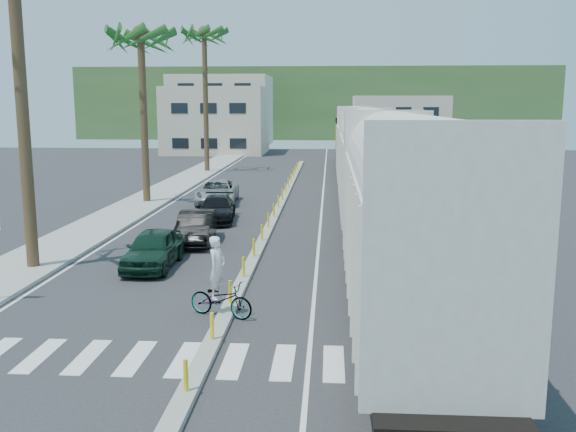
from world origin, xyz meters
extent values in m
plane|color=#28282B|center=(0.00, 0.00, 0.00)|extent=(140.00, 140.00, 0.00)
cube|color=gray|center=(-8.50, 25.00, 0.07)|extent=(3.00, 90.00, 0.15)
cube|color=black|center=(4.28, 28.00, 0.03)|extent=(0.12, 100.00, 0.06)
cube|color=black|center=(5.72, 28.00, 0.03)|extent=(0.12, 100.00, 0.06)
cube|color=gray|center=(0.00, 20.00, 0.07)|extent=(0.45, 60.00, 0.15)
cylinder|color=yellow|center=(0.00, -4.00, 0.50)|extent=(0.10, 0.10, 0.70)
cylinder|color=yellow|center=(0.00, -1.00, 0.50)|extent=(0.10, 0.10, 0.70)
cylinder|color=yellow|center=(0.00, 2.00, 0.50)|extent=(0.10, 0.10, 0.70)
cylinder|color=yellow|center=(0.00, 5.00, 0.50)|extent=(0.10, 0.10, 0.70)
cylinder|color=yellow|center=(0.00, 8.00, 0.50)|extent=(0.10, 0.10, 0.70)
cylinder|color=yellow|center=(0.00, 11.00, 0.50)|extent=(0.10, 0.10, 0.70)
cylinder|color=yellow|center=(0.00, 14.00, 0.50)|extent=(0.10, 0.10, 0.70)
cylinder|color=yellow|center=(0.00, 17.00, 0.50)|extent=(0.10, 0.10, 0.70)
cylinder|color=yellow|center=(0.00, 20.00, 0.50)|extent=(0.10, 0.10, 0.70)
cylinder|color=yellow|center=(0.00, 23.00, 0.50)|extent=(0.10, 0.10, 0.70)
cylinder|color=yellow|center=(0.00, 26.00, 0.50)|extent=(0.10, 0.10, 0.70)
cylinder|color=yellow|center=(0.00, 29.00, 0.50)|extent=(0.10, 0.10, 0.70)
cylinder|color=yellow|center=(0.00, 32.00, 0.50)|extent=(0.10, 0.10, 0.70)
cylinder|color=yellow|center=(0.00, 35.00, 0.50)|extent=(0.10, 0.10, 0.70)
cylinder|color=yellow|center=(0.00, 38.00, 0.50)|extent=(0.10, 0.10, 0.70)
cylinder|color=yellow|center=(0.00, 41.00, 0.50)|extent=(0.10, 0.10, 0.70)
cube|color=silver|center=(0.00, -2.00, 0.01)|extent=(14.00, 2.20, 0.01)
cube|color=silver|center=(-6.80, 25.00, 0.00)|extent=(0.12, 90.00, 0.01)
cube|color=silver|center=(2.50, 25.00, 0.00)|extent=(0.12, 90.00, 0.01)
cube|color=beige|center=(5.00, 0.02, 2.70)|extent=(3.00, 12.88, 3.40)
cylinder|color=beige|center=(5.00, 0.02, 4.40)|extent=(2.90, 12.58, 2.90)
cube|color=black|center=(5.00, 0.02, 0.50)|extent=(2.60, 12.88, 1.00)
cube|color=beige|center=(5.00, 15.02, 2.70)|extent=(3.00, 12.88, 3.40)
cylinder|color=beige|center=(5.00, 15.02, 4.40)|extent=(2.90, 12.58, 2.90)
cube|color=black|center=(5.00, 15.02, 0.50)|extent=(2.60, 12.88, 1.00)
cube|color=beige|center=(5.00, 30.02, 2.70)|extent=(3.00, 12.88, 3.40)
cylinder|color=beige|center=(5.00, 30.02, 4.40)|extent=(2.90, 12.58, 2.90)
cube|color=black|center=(5.00, 30.02, 0.50)|extent=(2.60, 12.88, 1.00)
cube|color=#4C4C4F|center=(5.00, 46.02, 1.05)|extent=(3.00, 17.00, 0.50)
cube|color=#C08312|center=(5.00, 45.02, 2.60)|extent=(2.70, 12.24, 2.60)
cube|color=#C08312|center=(5.00, 51.80, 2.90)|extent=(3.00, 3.74, 3.20)
cube|color=black|center=(5.00, 46.02, 0.45)|extent=(2.60, 13.60, 0.90)
cylinder|color=brown|center=(-8.00, 6.00, 5.50)|extent=(0.44, 0.44, 11.00)
cylinder|color=brown|center=(-8.30, 22.00, 5.00)|extent=(0.44, 0.44, 10.00)
sphere|color=#1A541F|center=(-8.30, 22.00, 10.15)|extent=(3.20, 3.20, 3.20)
cylinder|color=brown|center=(-8.00, 40.00, 6.00)|extent=(0.44, 0.44, 12.00)
sphere|color=#1A541F|center=(-8.00, 40.00, 12.15)|extent=(3.20, 3.20, 3.20)
cube|color=beige|center=(-11.00, 62.00, 4.00)|extent=(12.00, 10.00, 8.00)
cube|color=beige|center=(-13.00, 78.00, 5.00)|extent=(14.00, 12.00, 10.00)
cube|color=beige|center=(12.00, 70.00, 3.50)|extent=(12.00, 10.00, 7.00)
cube|color=#385628|center=(0.00, 100.00, 6.00)|extent=(80.00, 20.00, 12.00)
imported|color=#0F2F20|center=(-3.63, 6.62, 0.72)|extent=(1.75, 4.23, 1.43)
imported|color=black|center=(-2.91, 10.95, 0.70)|extent=(2.15, 4.47, 1.39)
imported|color=black|center=(-2.93, 16.23, 0.65)|extent=(2.68, 4.84, 1.31)
imported|color=#AFB2B5|center=(-3.95, 22.20, 0.72)|extent=(3.07, 5.47, 1.43)
imported|color=#9EA0A5|center=(-0.14, 1.20, 0.52)|extent=(1.99, 2.45, 1.05)
imported|color=silver|center=(-0.24, 1.20, 1.46)|extent=(0.95, 0.87, 1.82)
camera|label=1|loc=(2.96, -16.43, 6.11)|focal=40.00mm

